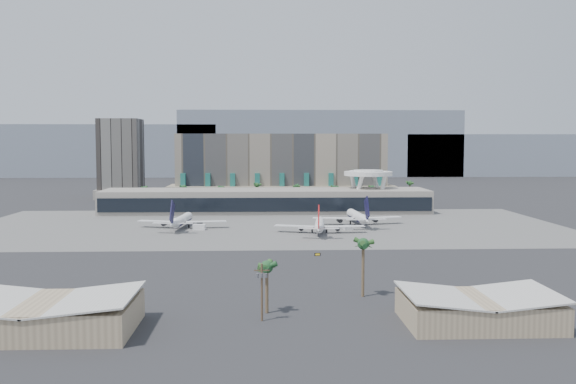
{
  "coord_description": "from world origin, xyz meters",
  "views": [
    {
      "loc": [
        -1.77,
        -226.4,
        37.04
      ],
      "look_at": [
        8.81,
        40.0,
        16.11
      ],
      "focal_mm": 40.0,
      "sensor_mm": 36.0,
      "label": 1
    }
  ],
  "objects_px": {
    "utility_pole": "(262,287)",
    "taxiway_sign": "(318,254)",
    "airliner_centre": "(319,225)",
    "service_vehicle_b": "(348,228)",
    "airliner_left": "(181,220)",
    "airliner_right": "(358,217)",
    "service_vehicle_a": "(199,227)"
  },
  "relations": [
    {
      "from": "utility_pole",
      "to": "taxiway_sign",
      "type": "relative_size",
      "value": 5.97
    },
    {
      "from": "airliner_left",
      "to": "service_vehicle_a",
      "type": "relative_size",
      "value": 7.84
    },
    {
      "from": "airliner_centre",
      "to": "service_vehicle_b",
      "type": "bearing_deg",
      "value": 39.62
    },
    {
      "from": "airliner_left",
      "to": "airliner_right",
      "type": "relative_size",
      "value": 0.95
    },
    {
      "from": "airliner_centre",
      "to": "airliner_right",
      "type": "bearing_deg",
      "value": 58.76
    },
    {
      "from": "airliner_left",
      "to": "airliner_right",
      "type": "xyz_separation_m",
      "value": [
        77.43,
        8.52,
        0.18
      ]
    },
    {
      "from": "utility_pole",
      "to": "airliner_centre",
      "type": "distance_m",
      "value": 129.34
    },
    {
      "from": "service_vehicle_b",
      "to": "airliner_centre",
      "type": "bearing_deg",
      "value": -163.14
    },
    {
      "from": "airliner_centre",
      "to": "service_vehicle_b",
      "type": "relative_size",
      "value": 9.7
    },
    {
      "from": "airliner_left",
      "to": "airliner_centre",
      "type": "bearing_deg",
      "value": -11.23
    },
    {
      "from": "airliner_left",
      "to": "utility_pole",
      "type": "bearing_deg",
      "value": -71.27
    },
    {
      "from": "airliner_right",
      "to": "taxiway_sign",
      "type": "xyz_separation_m",
      "value": [
        -24.7,
        -77.29,
        -3.2
      ]
    },
    {
      "from": "taxiway_sign",
      "to": "service_vehicle_b",
      "type": "bearing_deg",
      "value": 66.43
    },
    {
      "from": "utility_pole",
      "to": "service_vehicle_b",
      "type": "bearing_deg",
      "value": 75.1
    },
    {
      "from": "airliner_centre",
      "to": "taxiway_sign",
      "type": "xyz_separation_m",
      "value": [
        -5.19,
        -51.68,
        -2.88
      ]
    },
    {
      "from": "service_vehicle_b",
      "to": "taxiway_sign",
      "type": "xyz_separation_m",
      "value": [
        -18.07,
        -60.22,
        -0.56
      ]
    },
    {
      "from": "airliner_right",
      "to": "service_vehicle_a",
      "type": "bearing_deg",
      "value": -171.68
    },
    {
      "from": "airliner_left",
      "to": "taxiway_sign",
      "type": "bearing_deg",
      "value": -47.31
    },
    {
      "from": "airliner_right",
      "to": "service_vehicle_b",
      "type": "bearing_deg",
      "value": -114.93
    },
    {
      "from": "service_vehicle_a",
      "to": "service_vehicle_b",
      "type": "xyz_separation_m",
      "value": [
        62.56,
        -2.36,
        -0.23
      ]
    },
    {
      "from": "utility_pole",
      "to": "airliner_left",
      "type": "distance_m",
      "value": 148.42
    },
    {
      "from": "airliner_left",
      "to": "service_vehicle_a",
      "type": "distance_m",
      "value": 10.54
    },
    {
      "from": "utility_pole",
      "to": "taxiway_sign",
      "type": "distance_m",
      "value": 77.92
    },
    {
      "from": "utility_pole",
      "to": "service_vehicle_b",
      "type": "relative_size",
      "value": 3.05
    },
    {
      "from": "airliner_right",
      "to": "airliner_left",
      "type": "bearing_deg",
      "value": -177.39
    },
    {
      "from": "airliner_left",
      "to": "service_vehicle_b",
      "type": "distance_m",
      "value": 71.35
    },
    {
      "from": "service_vehicle_b",
      "to": "taxiway_sign",
      "type": "bearing_deg",
      "value": -123.38
    },
    {
      "from": "utility_pole",
      "to": "airliner_centre",
      "type": "relative_size",
      "value": 0.31
    },
    {
      "from": "taxiway_sign",
      "to": "service_vehicle_a",
      "type": "bearing_deg",
      "value": 118.55
    },
    {
      "from": "service_vehicle_a",
      "to": "airliner_centre",
      "type": "bearing_deg",
      "value": -5.06
    },
    {
      "from": "airliner_centre",
      "to": "taxiway_sign",
      "type": "bearing_deg",
      "value": -89.65
    },
    {
      "from": "utility_pole",
      "to": "service_vehicle_a",
      "type": "height_order",
      "value": "utility_pole"
    }
  ]
}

